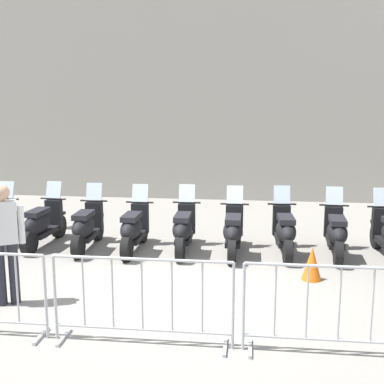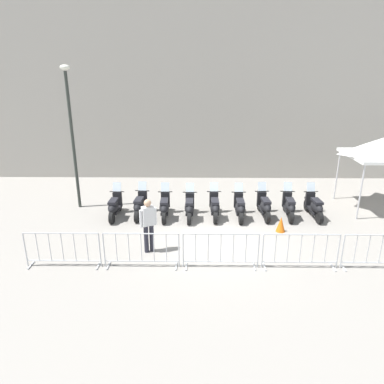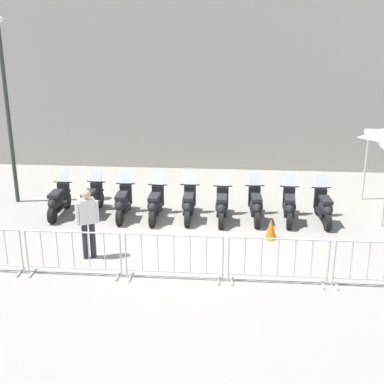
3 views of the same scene
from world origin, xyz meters
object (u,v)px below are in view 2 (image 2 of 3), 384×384
(motorcycle_0, at_px, (113,207))
(motorcycle_2, at_px, (163,207))
(barrier_segment_2, at_px, (219,251))
(motorcycle_7, at_px, (287,206))
(barrier_segment_4, at_px, (379,251))
(motorcycle_3, at_px, (188,207))
(barrier_segment_0, at_px, (61,250))
(motorcycle_1, at_px, (138,206))
(canopy_tent, at_px, (380,148))
(motorcycle_4, at_px, (213,206))
(street_lamp, at_px, (69,125))
(motorcycle_5, at_px, (238,207))
(motorcycle_8, at_px, (313,206))
(barrier_segment_1, at_px, (140,250))
(officer_near_row_end, at_px, (147,223))
(traffic_cone, at_px, (279,224))
(motorcycle_6, at_px, (263,206))
(barrier_segment_3, at_px, (299,251))

(motorcycle_0, height_order, motorcycle_2, same)
(barrier_segment_2, bearing_deg, motorcycle_7, 51.61)
(barrier_segment_2, distance_m, barrier_segment_4, 4.50)
(motorcycle_3, distance_m, barrier_segment_0, 5.01)
(motorcycle_1, height_order, motorcycle_2, same)
(canopy_tent, bearing_deg, motorcycle_4, -171.39)
(motorcycle_7, bearing_deg, motorcycle_4, -179.36)
(motorcycle_1, distance_m, motorcycle_2, 0.97)
(motorcycle_1, xyz_separation_m, street_lamp, (-2.65, 1.03, 2.92))
(motorcycle_0, xyz_separation_m, canopy_tent, (10.34, 1.00, 2.06))
(motorcycle_5, bearing_deg, motorcycle_4, 176.45)
(motorcycle_8, relative_size, canopy_tent, 0.59)
(motorcycle_5, bearing_deg, barrier_segment_1, -132.59)
(street_lamp, xyz_separation_m, officer_near_row_end, (3.32, -3.81, -2.40))
(motorcycle_8, xyz_separation_m, street_lamp, (-9.32, 1.15, 2.92))
(motorcycle_5, distance_m, traffic_cone, 1.76)
(motorcycle_2, bearing_deg, officer_near_row_end, -96.24)
(motorcycle_0, height_order, street_lamp, street_lamp)
(barrier_segment_4, distance_m, officer_near_row_end, 6.74)
(street_lamp, xyz_separation_m, canopy_tent, (12.04, -0.15, -0.86))
(barrier_segment_2, height_order, barrier_segment_4, same)
(officer_near_row_end, height_order, traffic_cone, officer_near_row_end)
(motorcycle_6, height_order, officer_near_row_end, officer_near_row_end)
(motorcycle_0, bearing_deg, motorcycle_1, 6.73)
(motorcycle_7, distance_m, barrier_segment_4, 4.04)
(motorcycle_8, xyz_separation_m, officer_near_row_end, (-6.00, -2.67, 0.53))
(barrier_segment_4, xyz_separation_m, traffic_cone, (-2.21, 2.44, -0.25))
(motorcycle_7, xyz_separation_m, canopy_tent, (3.69, 0.96, 2.06))
(motorcycle_6, relative_size, barrier_segment_1, 0.80)
(motorcycle_4, height_order, barrier_segment_1, motorcycle_4)
(motorcycle_6, bearing_deg, motorcycle_3, -177.60)
(traffic_cone, bearing_deg, motorcycle_8, 38.22)
(barrier_segment_4, distance_m, canopy_tent, 5.48)
(motorcycle_4, height_order, motorcycle_7, same)
(motorcycle_6, height_order, barrier_segment_4, motorcycle_6)
(motorcycle_2, bearing_deg, canopy_tent, 6.85)
(motorcycle_5, bearing_deg, motorcycle_7, 2.74)
(motorcycle_2, distance_m, traffic_cone, 4.33)
(motorcycle_2, xyz_separation_m, motorcycle_4, (1.90, 0.02, 0.00))
(barrier_segment_0, height_order, street_lamp, street_lamp)
(barrier_segment_1, relative_size, canopy_tent, 0.75)
(barrier_segment_3, bearing_deg, motorcycle_7, 80.11)
(motorcycle_3, bearing_deg, motorcycle_5, 0.47)
(motorcycle_0, height_order, motorcycle_7, same)
(motorcycle_7, bearing_deg, motorcycle_3, -178.40)
(barrier_segment_2, bearing_deg, motorcycle_6, 61.96)
(motorcycle_8, bearing_deg, barrier_segment_2, -136.85)
(motorcycle_1, relative_size, street_lamp, 0.31)
(motorcycle_5, distance_m, barrier_segment_1, 4.80)
(motorcycle_8, bearing_deg, motorcycle_2, -179.81)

